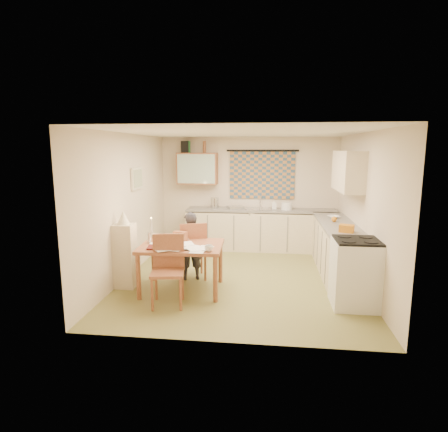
# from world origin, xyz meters

# --- Properties ---
(floor) EXTENTS (4.00, 4.50, 0.02)m
(floor) POSITION_xyz_m (0.00, 0.00, -0.01)
(floor) COLOR olive
(floor) RESTS_ON ground
(ceiling) EXTENTS (4.00, 4.50, 0.02)m
(ceiling) POSITION_xyz_m (0.00, 0.00, 2.51)
(ceiling) COLOR white
(ceiling) RESTS_ON floor
(wall_back) EXTENTS (4.00, 0.02, 2.50)m
(wall_back) POSITION_xyz_m (0.00, 2.26, 1.25)
(wall_back) COLOR beige
(wall_back) RESTS_ON floor
(wall_front) EXTENTS (4.00, 0.02, 2.50)m
(wall_front) POSITION_xyz_m (0.00, -2.26, 1.25)
(wall_front) COLOR beige
(wall_front) RESTS_ON floor
(wall_left) EXTENTS (0.02, 4.50, 2.50)m
(wall_left) POSITION_xyz_m (-2.01, 0.00, 1.25)
(wall_left) COLOR beige
(wall_left) RESTS_ON floor
(wall_right) EXTENTS (0.02, 4.50, 2.50)m
(wall_right) POSITION_xyz_m (2.01, 0.00, 1.25)
(wall_right) COLOR beige
(wall_right) RESTS_ON floor
(window_blind) EXTENTS (1.45, 0.03, 1.05)m
(window_blind) POSITION_xyz_m (0.30, 2.22, 1.65)
(window_blind) COLOR #2E4E6A
(window_blind) RESTS_ON wall_back
(curtain_rod) EXTENTS (1.60, 0.04, 0.04)m
(curtain_rod) POSITION_xyz_m (0.30, 2.20, 2.20)
(curtain_rod) COLOR black
(curtain_rod) RESTS_ON wall_back
(wall_cabinet) EXTENTS (0.90, 0.34, 0.70)m
(wall_cabinet) POSITION_xyz_m (-1.15, 2.08, 1.80)
(wall_cabinet) COLOR brown
(wall_cabinet) RESTS_ON wall_back
(wall_cabinet_glass) EXTENTS (0.84, 0.02, 0.64)m
(wall_cabinet_glass) POSITION_xyz_m (-1.15, 1.91, 1.80)
(wall_cabinet_glass) COLOR #99B2A5
(wall_cabinet_glass) RESTS_ON wall_back
(upper_cabinet_right) EXTENTS (0.34, 1.30, 0.70)m
(upper_cabinet_right) POSITION_xyz_m (1.83, 0.55, 1.85)
(upper_cabinet_right) COLOR beige
(upper_cabinet_right) RESTS_ON wall_right
(framed_print) EXTENTS (0.04, 0.50, 0.40)m
(framed_print) POSITION_xyz_m (-1.97, 0.40, 1.70)
(framed_print) COLOR beige
(framed_print) RESTS_ON wall_left
(print_canvas) EXTENTS (0.01, 0.42, 0.32)m
(print_canvas) POSITION_xyz_m (-1.95, 0.40, 1.70)
(print_canvas) COLOR beige
(print_canvas) RESTS_ON wall_left
(counter_back) EXTENTS (3.30, 0.62, 0.92)m
(counter_back) POSITION_xyz_m (0.30, 1.95, 0.45)
(counter_back) COLOR beige
(counter_back) RESTS_ON floor
(counter_right) EXTENTS (0.62, 2.95, 0.92)m
(counter_right) POSITION_xyz_m (1.70, 0.26, 0.45)
(counter_right) COLOR beige
(counter_right) RESTS_ON floor
(stove) EXTENTS (0.64, 0.64, 0.98)m
(stove) POSITION_xyz_m (1.70, -0.98, 0.49)
(stove) COLOR white
(stove) RESTS_ON floor
(sink) EXTENTS (0.68, 0.62, 0.10)m
(sink) POSITION_xyz_m (0.22, 1.95, 0.88)
(sink) COLOR silver
(sink) RESTS_ON counter_back
(tap) EXTENTS (0.04, 0.04, 0.28)m
(tap) POSITION_xyz_m (0.28, 2.13, 1.06)
(tap) COLOR silver
(tap) RESTS_ON counter_back
(dish_rack) EXTENTS (0.44, 0.41, 0.06)m
(dish_rack) POSITION_xyz_m (-0.27, 1.95, 0.95)
(dish_rack) COLOR silver
(dish_rack) RESTS_ON counter_back
(kettle) EXTENTS (0.23, 0.23, 0.24)m
(kettle) POSITION_xyz_m (-0.74, 1.95, 1.04)
(kettle) COLOR silver
(kettle) RESTS_ON counter_back
(mixing_bowl) EXTENTS (0.25, 0.25, 0.16)m
(mixing_bowl) POSITION_xyz_m (0.86, 1.95, 1.00)
(mixing_bowl) COLOR white
(mixing_bowl) RESTS_ON counter_back
(soap_bottle) EXTENTS (0.10, 0.10, 0.21)m
(soap_bottle) POSITION_xyz_m (0.58, 2.00, 1.02)
(soap_bottle) COLOR white
(soap_bottle) RESTS_ON counter_back
(bowl) EXTENTS (0.37, 0.37, 0.05)m
(bowl) POSITION_xyz_m (1.70, 0.99, 0.95)
(bowl) COLOR white
(bowl) RESTS_ON counter_right
(orange_bag) EXTENTS (0.26, 0.23, 0.12)m
(orange_bag) POSITION_xyz_m (1.70, -0.24, 0.98)
(orange_bag) COLOR #C67416
(orange_bag) RESTS_ON counter_right
(fruit_orange) EXTENTS (0.10, 0.10, 0.10)m
(fruit_orange) POSITION_xyz_m (1.65, 0.63, 0.97)
(fruit_orange) COLOR #C67416
(fruit_orange) RESTS_ON counter_right
(speaker) EXTENTS (0.16, 0.20, 0.26)m
(speaker) POSITION_xyz_m (-1.42, 2.08, 2.28)
(speaker) COLOR black
(speaker) RESTS_ON wall_cabinet
(bottle_green) EXTENTS (0.07, 0.07, 0.26)m
(bottle_green) POSITION_xyz_m (-1.34, 2.08, 2.28)
(bottle_green) COLOR #195926
(bottle_green) RESTS_ON wall_cabinet
(bottle_brown) EXTENTS (0.08, 0.08, 0.26)m
(bottle_brown) POSITION_xyz_m (-0.99, 2.08, 2.28)
(bottle_brown) COLOR brown
(bottle_brown) RESTS_ON wall_cabinet
(dining_table) EXTENTS (1.31, 1.02, 0.75)m
(dining_table) POSITION_xyz_m (-0.89, -0.69, 0.38)
(dining_table) COLOR brown
(dining_table) RESTS_ON floor
(chair_far) EXTENTS (0.58, 0.58, 1.01)m
(chair_far) POSITION_xyz_m (-0.84, -0.10, 0.31)
(chair_far) COLOR brown
(chair_far) RESTS_ON floor
(chair_near) EXTENTS (0.52, 0.52, 1.01)m
(chair_near) POSITION_xyz_m (-0.97, -1.26, 0.31)
(chair_near) COLOR brown
(chair_near) RESTS_ON floor
(person) EXTENTS (0.60, 0.55, 1.18)m
(person) POSITION_xyz_m (-0.87, -0.16, 0.59)
(person) COLOR black
(person) RESTS_ON floor
(shelf_stand) EXTENTS (0.32, 0.30, 1.05)m
(shelf_stand) POSITION_xyz_m (-1.84, -0.65, 0.52)
(shelf_stand) COLOR beige
(shelf_stand) RESTS_ON floor
(lampshade) EXTENTS (0.20, 0.20, 0.22)m
(lampshade) POSITION_xyz_m (-1.84, -0.65, 1.16)
(lampshade) COLOR beige
(lampshade) RESTS_ON shelf_stand
(letter_rack) EXTENTS (0.24, 0.16, 0.16)m
(letter_rack) POSITION_xyz_m (-0.97, -0.45, 0.83)
(letter_rack) COLOR brown
(letter_rack) RESTS_ON dining_table
(mug) EXTENTS (0.15, 0.15, 0.10)m
(mug) POSITION_xyz_m (-0.41, -1.02, 0.80)
(mug) COLOR white
(mug) RESTS_ON dining_table
(magazine) EXTENTS (0.28, 0.33, 0.03)m
(magazine) POSITION_xyz_m (-1.36, -0.94, 0.76)
(magazine) COLOR maroon
(magazine) RESTS_ON dining_table
(book) EXTENTS (0.17, 0.24, 0.02)m
(book) POSITION_xyz_m (-1.26, -0.78, 0.76)
(book) COLOR #C67416
(book) RESTS_ON dining_table
(orange_box) EXTENTS (0.13, 0.09, 0.04)m
(orange_box) POSITION_xyz_m (-1.20, -0.98, 0.77)
(orange_box) COLOR #C67416
(orange_box) RESTS_ON dining_table
(eyeglasses) EXTENTS (0.13, 0.06, 0.02)m
(eyeglasses) POSITION_xyz_m (-0.72, -1.00, 0.76)
(eyeglasses) COLOR black
(eyeglasses) RESTS_ON dining_table
(candle_holder) EXTENTS (0.06, 0.06, 0.18)m
(candle_holder) POSITION_xyz_m (-1.42, -0.66, 0.84)
(candle_holder) COLOR silver
(candle_holder) RESTS_ON dining_table
(candle) EXTENTS (0.03, 0.03, 0.22)m
(candle) POSITION_xyz_m (-1.38, -0.67, 1.04)
(candle) COLOR white
(candle) RESTS_ON dining_table
(candle_flame) EXTENTS (0.02, 0.02, 0.02)m
(candle_flame) POSITION_xyz_m (-1.37, -0.67, 1.16)
(candle_flame) COLOR #FFCC66
(candle_flame) RESTS_ON dining_table
(papers) EXTENTS (1.04, 1.02, 0.02)m
(papers) POSITION_xyz_m (-0.87, -0.81, 0.76)
(papers) COLOR white
(papers) RESTS_ON dining_table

